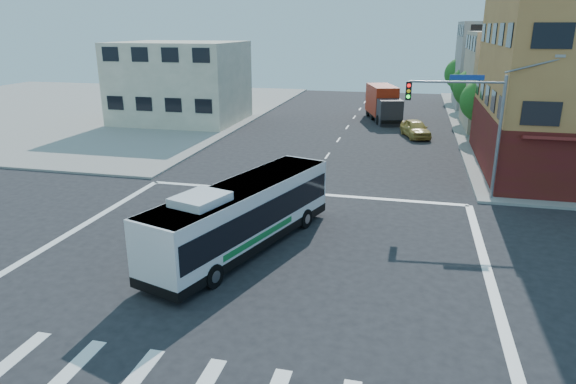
# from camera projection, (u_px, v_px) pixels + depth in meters

# --- Properties ---
(ground) EXTENTS (120.00, 120.00, 0.00)m
(ground) POSITION_uv_depth(u_px,v_px,m) (254.00, 261.00, 21.73)
(ground) COLOR black
(ground) RESTS_ON ground
(sidewalk_nw) EXTENTS (50.00, 50.00, 0.15)m
(sidewalk_nw) POSITION_uv_depth(u_px,v_px,m) (63.00, 108.00, 61.88)
(sidewalk_nw) COLOR gray
(sidewalk_nw) RESTS_ON ground
(building_east_near) EXTENTS (12.06, 10.06, 9.00)m
(building_east_near) POSITION_uv_depth(u_px,v_px,m) (534.00, 82.00, 47.97)
(building_east_near) COLOR #BCAB90
(building_east_near) RESTS_ON ground
(building_east_far) EXTENTS (12.06, 10.06, 10.00)m
(building_east_far) POSITION_uv_depth(u_px,v_px,m) (510.00, 66.00, 60.76)
(building_east_far) COLOR #9E9D99
(building_east_far) RESTS_ON ground
(building_west) EXTENTS (12.06, 10.06, 8.00)m
(building_west) POSITION_uv_depth(u_px,v_px,m) (180.00, 83.00, 52.01)
(building_west) COLOR beige
(building_west) RESTS_ON ground
(signal_mast_ne) EXTENTS (7.91, 1.13, 8.07)m
(signal_mast_ne) POSITION_uv_depth(u_px,v_px,m) (469.00, 112.00, 27.98)
(signal_mast_ne) COLOR slate
(signal_mast_ne) RESTS_ON ground
(street_tree_a) EXTENTS (3.60, 3.60, 5.53)m
(street_tree_a) POSITION_uv_depth(u_px,v_px,m) (483.00, 98.00, 43.79)
(street_tree_a) COLOR #362413
(street_tree_a) RESTS_ON ground
(street_tree_b) EXTENTS (3.80, 3.80, 5.79)m
(street_tree_b) POSITION_uv_depth(u_px,v_px,m) (474.00, 86.00, 51.13)
(street_tree_b) COLOR #362413
(street_tree_b) RESTS_ON ground
(street_tree_c) EXTENTS (3.40, 3.40, 5.29)m
(street_tree_c) POSITION_uv_depth(u_px,v_px,m) (466.00, 81.00, 58.62)
(street_tree_c) COLOR #362413
(street_tree_c) RESTS_ON ground
(street_tree_d) EXTENTS (4.00, 4.00, 6.03)m
(street_tree_d) POSITION_uv_depth(u_px,v_px,m) (461.00, 72.00, 65.89)
(street_tree_d) COLOR #362413
(street_tree_d) RESTS_ON ground
(transit_bus) EXTENTS (5.61, 11.31, 3.29)m
(transit_bus) POSITION_uv_depth(u_px,v_px,m) (244.00, 215.00, 22.43)
(transit_bus) COLOR black
(transit_bus) RESTS_ON ground
(box_truck) EXTENTS (4.38, 8.17, 3.53)m
(box_truck) POSITION_uv_depth(u_px,v_px,m) (383.00, 104.00, 53.55)
(box_truck) COLOR #242429
(box_truck) RESTS_ON ground
(parked_car) EXTENTS (3.10, 4.88, 1.55)m
(parked_car) POSITION_uv_depth(u_px,v_px,m) (415.00, 129.00, 45.69)
(parked_car) COLOR #B59840
(parked_car) RESTS_ON ground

